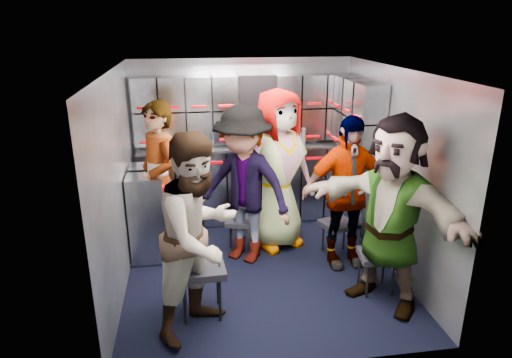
{
  "coord_description": "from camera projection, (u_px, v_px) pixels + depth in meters",
  "views": [
    {
      "loc": [
        -0.71,
        -4.29,
        2.54
      ],
      "look_at": [
        0.0,
        0.35,
        0.9
      ],
      "focal_mm": 32.0,
      "sensor_mm": 36.0,
      "label": 1
    }
  ],
  "objects": [
    {
      "name": "bottle_mid",
      "position": [
        196.0,
        138.0,
        5.62
      ],
      "size": [
        0.06,
        0.06,
        0.28
      ],
      "primitive_type": "cylinder",
      "color": "white",
      "rests_on": "counter"
    },
    {
      "name": "bottle_left",
      "position": [
        168.0,
        141.0,
        5.58
      ],
      "size": [
        0.07,
        0.07,
        0.23
      ],
      "primitive_type": "cylinder",
      "color": "white",
      "rests_on": "counter"
    },
    {
      "name": "jump_seat_mid_right",
      "position": [
        337.0,
        226.0,
        5.12
      ],
      "size": [
        0.42,
        0.41,
        0.4
      ],
      "rotation": [
        0.0,
        0.0,
        0.28
      ],
      "color": "black",
      "rests_on": "ground"
    },
    {
      "name": "jump_seat_near_right",
      "position": [
        377.0,
        258.0,
        4.41
      ],
      "size": [
        0.39,
        0.37,
        0.41
      ],
      "rotation": [
        0.0,
        0.0,
        -0.13
      ],
      "color": "black",
      "rests_on": "ground"
    },
    {
      "name": "red_latch_strip",
      "position": [
        247.0,
        161.0,
        5.67
      ],
      "size": [
        2.6,
        0.02,
        0.03
      ],
      "primitive_type": "cube",
      "color": "#AF0008",
      "rests_on": "cart_bank_back"
    },
    {
      "name": "bottle_right",
      "position": [
        303.0,
        136.0,
        5.83
      ],
      "size": [
        0.07,
        0.07,
        0.22
      ],
      "primitive_type": "cylinder",
      "color": "white",
      "rests_on": "counter"
    },
    {
      "name": "coffee_niche",
      "position": [
        257.0,
        109.0,
        5.8
      ],
      "size": [
        0.46,
        0.16,
        0.84
      ],
      "primitive_type": null,
      "color": "black",
      "rests_on": "wall_back"
    },
    {
      "name": "cart_bank_back",
      "position": [
        245.0,
        185.0,
        5.98
      ],
      "size": [
        2.68,
        0.38,
        0.99
      ],
      "primitive_type": "cube",
      "color": "gray",
      "rests_on": "ground"
    },
    {
      "name": "cup_left",
      "position": [
        162.0,
        146.0,
        5.58
      ],
      "size": [
        0.08,
        0.08,
        0.1
      ],
      "primitive_type": "cylinder",
      "color": "beige",
      "rests_on": "counter"
    },
    {
      "name": "wall_right",
      "position": [
        392.0,
        170.0,
        4.79
      ],
      "size": [
        0.04,
        3.0,
        2.1
      ],
      "primitive_type": "cube",
      "color": "gray",
      "rests_on": "ground"
    },
    {
      "name": "wall_back",
      "position": [
        243.0,
        140.0,
        5.99
      ],
      "size": [
        2.8,
        0.04,
        2.1
      ],
      "primitive_type": "cube",
      "color": "gray",
      "rests_on": "ground"
    },
    {
      "name": "counter",
      "position": [
        245.0,
        147.0,
        5.81
      ],
      "size": [
        2.68,
        0.42,
        0.03
      ],
      "primitive_type": "cube",
      "color": "#B5B7BC",
      "rests_on": "cart_bank_back"
    },
    {
      "name": "jump_seat_center",
      "position": [
        274.0,
        205.0,
        5.52
      ],
      "size": [
        0.5,
        0.49,
        0.47
      ],
      "rotation": [
        0.0,
        0.0,
        -0.34
      ],
      "color": "black",
      "rests_on": "ground"
    },
    {
      "name": "jump_seat_mid_left",
      "position": [
        242.0,
        222.0,
        5.21
      ],
      "size": [
        0.42,
        0.41,
        0.4
      ],
      "rotation": [
        0.0,
        0.0,
        -0.29
      ],
      "color": "black",
      "rests_on": "ground"
    },
    {
      "name": "attendant_arc_b",
      "position": [
        244.0,
        186.0,
        4.87
      ],
      "size": [
        1.28,
        1.18,
        1.73
      ],
      "primitive_type": "imported",
      "rotation": [
        0.0,
        0.0,
        -0.64
      ],
      "color": "black",
      "rests_on": "ground"
    },
    {
      "name": "cup_right",
      "position": [
        281.0,
        141.0,
        5.8
      ],
      "size": [
        0.08,
        0.08,
        0.1
      ],
      "primitive_type": "cylinder",
      "color": "beige",
      "rests_on": "counter"
    },
    {
      "name": "locker_bank_right",
      "position": [
        358.0,
        116.0,
        5.28
      ],
      "size": [
        0.28,
        1.0,
        0.82
      ],
      "primitive_type": "cube",
      "color": "gray",
      "rests_on": "wall_right"
    },
    {
      "name": "attendant_arc_c",
      "position": [
        278.0,
        170.0,
        5.19
      ],
      "size": [
        1.07,
        0.9,
        1.85
      ],
      "primitive_type": "imported",
      "rotation": [
        0.0,
        0.0,
        0.41
      ],
      "color": "black",
      "rests_on": "ground"
    },
    {
      "name": "cart_bank_left",
      "position": [
        149.0,
        212.0,
        5.13
      ],
      "size": [
        0.38,
        0.76,
        0.99
      ],
      "primitive_type": "cube",
      "color": "gray",
      "rests_on": "ground"
    },
    {
      "name": "floor",
      "position": [
        261.0,
        268.0,
        4.94
      ],
      "size": [
        3.0,
        3.0,
        0.0
      ],
      "primitive_type": "plane",
      "color": "black",
      "rests_on": "ground"
    },
    {
      "name": "attendant_arc_e",
      "position": [
        391.0,
        214.0,
        4.07
      ],
      "size": [
        1.43,
        1.67,
        1.82
      ],
      "primitive_type": "imported",
      "rotation": [
        0.0,
        0.0,
        -0.94
      ],
      "color": "black",
      "rests_on": "ground"
    },
    {
      "name": "wall_left",
      "position": [
        118.0,
        184.0,
        4.39
      ],
      "size": [
        0.04,
        3.0,
        2.1
      ],
      "primitive_type": "cube",
      "color": "gray",
      "rests_on": "ground"
    },
    {
      "name": "attendant_arc_d",
      "position": [
        345.0,
        193.0,
        4.79
      ],
      "size": [
        1.0,
        0.48,
        1.65
      ],
      "primitive_type": "imported",
      "rotation": [
        0.0,
        0.0,
        0.08
      ],
      "color": "black",
      "rests_on": "ground"
    },
    {
      "name": "ceiling",
      "position": [
        262.0,
        70.0,
        4.25
      ],
      "size": [
        2.8,
        3.0,
        0.02
      ],
      "primitive_type": "cube",
      "color": "silver",
      "rests_on": "wall_back"
    },
    {
      "name": "attendant_standing",
      "position": [
        159.0,
        181.0,
        4.97
      ],
      "size": [
        0.69,
        0.77,
        1.76
      ],
      "primitive_type": "imported",
      "rotation": [
        0.0,
        0.0,
        -1.04
      ],
      "color": "black",
      "rests_on": "ground"
    },
    {
      "name": "jump_seat_near_left",
      "position": [
        201.0,
        271.0,
        4.04
      ],
      "size": [
        0.44,
        0.42,
        0.5
      ],
      "rotation": [
        0.0,
        0.0,
        0.05
      ],
      "color": "black",
      "rests_on": "ground"
    },
    {
      "name": "locker_bank_back",
      "position": [
        244.0,
        109.0,
        5.71
      ],
      "size": [
        2.68,
        0.28,
        0.82
      ],
      "primitive_type": "cube",
      "color": "gray",
      "rests_on": "wall_back"
    },
    {
      "name": "attendant_arc_a",
      "position": [
        199.0,
        236.0,
        3.73
      ],
      "size": [
        1.07,
        1.07,
        1.75
      ],
      "primitive_type": "imported",
      "rotation": [
        0.0,
        0.0,
        0.8
      ],
      "color": "black",
      "rests_on": "ground"
    },
    {
      "name": "right_cabinet",
      "position": [
        355.0,
        199.0,
        5.51
      ],
      "size": [
        0.28,
        1.2,
        1.0
      ],
      "primitive_type": "cube",
      "color": "gray",
      "rests_on": "ground"
    }
  ]
}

